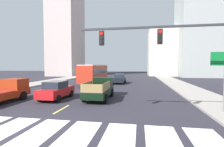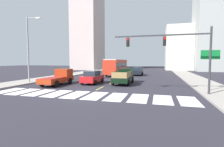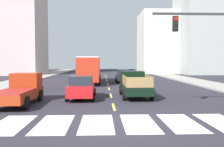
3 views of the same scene
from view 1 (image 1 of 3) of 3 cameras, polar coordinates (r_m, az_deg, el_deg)
name	(u,v)px [view 1 (image 1 of 3)]	position (r m, az deg, el deg)	size (l,w,h in m)	color
ground_plane	(24,131)	(9.57, -28.50, -17.12)	(160.00, 160.00, 0.00)	#2A2831
sidewalk_right	(183,87)	(26.02, 23.67, -4.33)	(3.93, 110.00, 0.15)	#9C938B
sidewalk_left	(35,84)	(30.76, -25.31, -3.29)	(3.93, 110.00, 0.15)	#9C938B
crosswalk_stripe_4	(7,129)	(10.16, -32.89, -16.04)	(1.48, 3.51, 0.01)	silver
crosswalk_stripe_5	(41,132)	(9.05, -23.53, -18.17)	(1.48, 3.51, 0.01)	silver
crosswalk_stripe_6	(78,135)	(8.23, -11.67, -20.17)	(1.48, 3.51, 0.01)	silver
crosswalk_stripe_7	(119,138)	(7.80, 2.42, -21.47)	(1.48, 3.51, 0.01)	silver
crosswalk_stripe_8	(163,141)	(7.81, 17.42, -21.55)	(1.48, 3.51, 0.01)	silver
crosswalk_stripe_9	(212,145)	(8.27, 31.44, -20.41)	(1.48, 3.51, 0.01)	silver
lane_dash_0	(62,109)	(12.81, -17.15, -11.81)	(0.16, 2.40, 0.01)	#DDCA4E
lane_dash_1	(84,96)	(17.31, -9.61, -7.89)	(0.16, 2.40, 0.01)	#DDCA4E
lane_dash_2	(97,89)	(22.02, -5.30, -5.56)	(0.16, 2.40, 0.01)	#DDCA4E
lane_dash_3	(105,85)	(26.84, -2.54, -4.04)	(0.16, 2.40, 0.01)	#DDCA4E
lane_dash_4	(110,82)	(31.72, -0.64, -2.97)	(0.16, 2.40, 0.01)	#DDCA4E
lane_dash_5	(114,80)	(36.63, 0.76, -2.19)	(0.16, 2.40, 0.01)	#DDCA4E
lane_dash_6	(117,78)	(41.56, 1.82, -1.60)	(0.16, 2.40, 0.01)	#DDCA4E
lane_dash_7	(120,77)	(46.50, 2.66, -1.13)	(0.16, 2.40, 0.01)	#DDCA4E
pickup_stakebed	(100,89)	(16.08, -4.09, -5.31)	(2.18, 5.20, 1.96)	black
pickup_dark	(5,92)	(17.17, -33.40, -5.31)	(2.18, 5.20, 1.96)	maroon
city_bus	(94,73)	(29.10, -6.15, 0.34)	(2.72, 10.80, 3.32)	red
sedan_near_right	(120,79)	(29.08, 2.65, -1.81)	(2.02, 4.40, 1.72)	black
sedan_mid	(56,90)	(16.58, -18.85, -5.48)	(2.02, 4.40, 1.72)	red
traffic_signal_gantry	(180,48)	(10.00, 22.68, 8.20)	(8.60, 0.27, 6.00)	#2D2D33
tower_tall_centre	(66,22)	(56.68, -15.75, 16.78)	(8.46, 11.66, 33.95)	#B7A4A0
block_mid_left	(198,29)	(54.30, 27.85, 13.58)	(10.85, 11.77, 27.27)	#989C99
block_mid_right	(161,53)	(55.43, 16.83, 6.77)	(8.12, 10.87, 14.26)	beige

